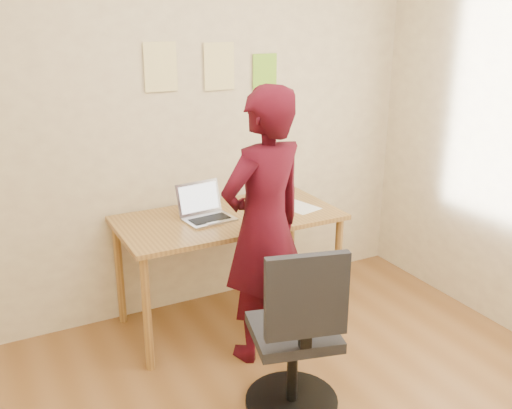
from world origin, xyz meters
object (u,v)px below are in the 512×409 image
laptop (205,211)px  phone (264,222)px  person (264,227)px  desk (229,229)px  office_chair (296,343)px

laptop → phone: laptop is taller
phone → person: person is taller
desk → office_chair: (-0.10, -1.00, -0.25)m
person → phone: bearing=-131.4°
laptop → person: person is taller
office_chair → laptop: bearing=107.4°
office_chair → person: (0.12, 0.57, 0.40)m
phone → person: 0.26m
phone → desk: bearing=133.7°
desk → office_chair: 1.04m
person → laptop: bearing=-82.9°
phone → person: size_ratio=0.09×
phone → office_chair: office_chair is taller
laptop → person: 0.49m
desk → laptop: (-0.15, 0.03, 0.14)m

